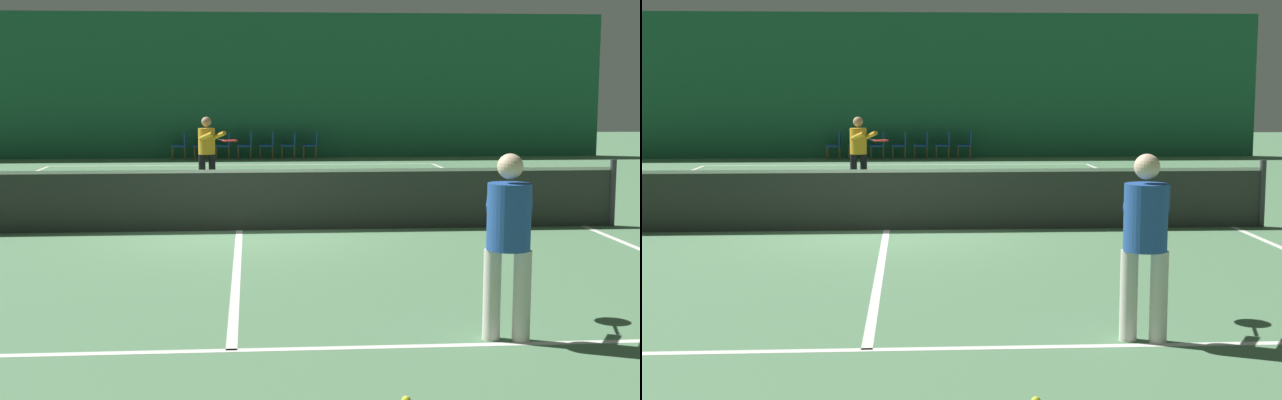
{
  "view_description": "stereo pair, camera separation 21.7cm",
  "coord_description": "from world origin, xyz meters",
  "views": [
    {
      "loc": [
        0.17,
        -13.71,
        2.19
      ],
      "look_at": [
        0.96,
        -3.77,
        0.94
      ],
      "focal_mm": 50.0,
      "sensor_mm": 36.0,
      "label": 1
    },
    {
      "loc": [
        0.38,
        -13.72,
        2.19
      ],
      "look_at": [
        0.96,
        -3.77,
        0.94
      ],
      "focal_mm": 50.0,
      "sensor_mm": 36.0,
      "label": 2
    }
  ],
  "objects": [
    {
      "name": "courtside_chair_6",
      "position": [
        2.13,
        14.09,
        0.49
      ],
      "size": [
        0.44,
        0.44,
        0.84
      ],
      "rotation": [
        0.0,
        0.0,
        -1.57
      ],
      "color": "brown",
      "rests_on": "ground"
    },
    {
      "name": "courtside_chair_1",
      "position": [
        -1.26,
        14.09,
        0.49
      ],
      "size": [
        0.44,
        0.44,
        0.84
      ],
      "rotation": [
        0.0,
        0.0,
        -1.57
      ],
      "color": "brown",
      "rests_on": "ground"
    },
    {
      "name": "court_line_service_far",
      "position": [
        0.0,
        6.4,
        0.0
      ],
      "size": [
        8.25,
        0.1,
        0.0
      ],
      "color": "white",
      "rests_on": "ground"
    },
    {
      "name": "player_near",
      "position": [
        2.41,
        -6.23,
        0.96
      ],
      "size": [
        0.73,
        1.38,
        1.64
      ],
      "rotation": [
        0.0,
        0.0,
        1.27
      ],
      "color": "beige",
      "rests_on": "ground"
    },
    {
      "name": "ground_plane",
      "position": [
        0.0,
        0.0,
        0.0
      ],
      "size": [
        60.0,
        60.0,
        0.0
      ],
      "primitive_type": "plane",
      "color": "#56845B"
    },
    {
      "name": "courtside_chair_4",
      "position": [
        0.77,
        14.09,
        0.49
      ],
      "size": [
        0.44,
        0.44,
        0.84
      ],
      "rotation": [
        0.0,
        0.0,
        -1.57
      ],
      "color": "brown",
      "rests_on": "ground"
    },
    {
      "name": "court_line_sideline_right",
      "position": [
        5.5,
        0.0,
        0.0
      ],
      "size": [
        0.1,
        23.8,
        0.0
      ],
      "color": "white",
      "rests_on": "ground"
    },
    {
      "name": "courtside_chair_2",
      "position": [
        -0.58,
        14.09,
        0.49
      ],
      "size": [
        0.44,
        0.44,
        0.84
      ],
      "rotation": [
        0.0,
        0.0,
        -1.57
      ],
      "color": "brown",
      "rests_on": "ground"
    },
    {
      "name": "court_line_service_near",
      "position": [
        0.0,
        -6.4,
        0.0
      ],
      "size": [
        8.25,
        0.1,
        0.0
      ],
      "color": "white",
      "rests_on": "ground"
    },
    {
      "name": "courtside_chair_5",
      "position": [
        1.45,
        14.09,
        0.49
      ],
      "size": [
        0.44,
        0.44,
        0.84
      ],
      "rotation": [
        0.0,
        0.0,
        -1.57
      ],
      "color": "brown",
      "rests_on": "ground"
    },
    {
      "name": "court_line_centre",
      "position": [
        0.0,
        0.0,
        0.0
      ],
      "size": [
        0.1,
        12.8,
        0.0
      ],
      "color": "white",
      "rests_on": "ground"
    },
    {
      "name": "court_line_baseline_far",
      "position": [
        0.0,
        11.9,
        0.0
      ],
      "size": [
        11.0,
        0.1,
        0.0
      ],
      "color": "white",
      "rests_on": "ground"
    },
    {
      "name": "player_far",
      "position": [
        -0.73,
        5.59,
        0.92
      ],
      "size": [
        0.99,
        1.3,
        1.58
      ],
      "rotation": [
        0.0,
        0.0,
        -1.01
      ],
      "color": "black",
      "rests_on": "ground"
    },
    {
      "name": "backdrop_curtain",
      "position": [
        0.0,
        14.64,
        2.28
      ],
      "size": [
        23.0,
        0.12,
        4.55
      ],
      "color": "#1E5B3D",
      "rests_on": "ground"
    },
    {
      "name": "tennis_net",
      "position": [
        0.0,
        0.0,
        0.51
      ],
      "size": [
        12.0,
        0.1,
        1.07
      ],
      "color": "#2D332D",
      "rests_on": "ground"
    },
    {
      "name": "courtside_chair_3",
      "position": [
        0.09,
        14.09,
        0.49
      ],
      "size": [
        0.44,
        0.44,
        0.84
      ],
      "rotation": [
        0.0,
        0.0,
        -1.57
      ],
      "color": "brown",
      "rests_on": "ground"
    },
    {
      "name": "courtside_chair_0",
      "position": [
        -1.94,
        14.09,
        0.49
      ],
      "size": [
        0.44,
        0.44,
        0.84
      ],
      "rotation": [
        0.0,
        0.0,
        -1.57
      ],
      "color": "brown",
      "rests_on": "ground"
    }
  ]
}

